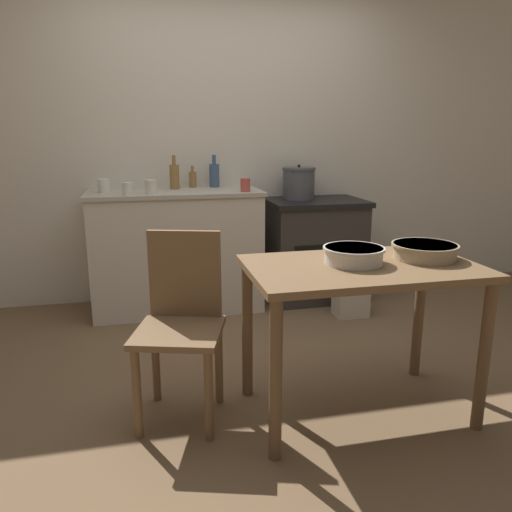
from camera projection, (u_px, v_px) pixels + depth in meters
ground_plane at (270, 371)px, 2.95m from camera, size 14.00×14.00×0.00m
wall_back at (223, 144)px, 4.14m from camera, size 8.00×0.07×2.55m
counter_cabinet at (177, 250)px, 3.93m from camera, size 1.32×0.61×0.94m
stove at (314, 249)px, 4.19m from camera, size 0.79×0.61×0.84m
work_table at (361, 289)px, 2.38m from camera, size 1.09×0.66×0.77m
chair at (182, 319)px, 2.42m from camera, size 0.50×0.50×0.91m
flour_sack at (351, 295)px, 3.80m from camera, size 0.25×0.17×0.33m
stock_pot at (299, 183)px, 4.11m from camera, size 0.28×0.28×0.28m
mixing_bowl_large at (354, 254)px, 2.36m from camera, size 0.29×0.29×0.08m
mixing_bowl_small at (424, 250)px, 2.46m from camera, size 0.32×0.32×0.07m
bottle_far_left at (214, 175)px, 4.03m from camera, size 0.08×0.08×0.26m
bottle_left at (193, 179)px, 4.02m from camera, size 0.06×0.06×0.17m
bottle_mid_left at (174, 176)px, 3.88m from camera, size 0.07×0.07×0.26m
cup_center_left at (245, 185)px, 3.73m from camera, size 0.07×0.07×0.10m
cup_center at (104, 186)px, 3.65m from camera, size 0.08×0.08×0.10m
cup_center_right at (151, 187)px, 3.56m from camera, size 0.09×0.09×0.10m
cup_mid_right at (127, 189)px, 3.54m from camera, size 0.07×0.07×0.09m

